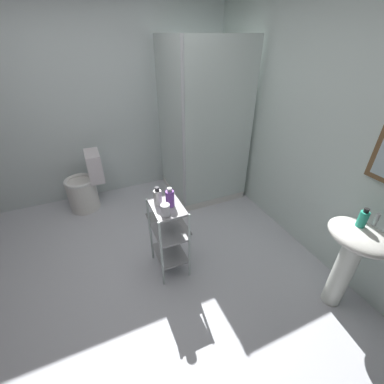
# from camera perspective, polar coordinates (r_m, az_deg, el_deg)

# --- Properties ---
(ground_plane) EXTENTS (4.20, 4.20, 0.02)m
(ground_plane) POSITION_cam_1_polar(r_m,az_deg,el_deg) (2.61, -12.12, -19.37)
(ground_plane) COLOR silver
(wall_back) EXTENTS (4.20, 0.14, 2.50)m
(wall_back) POSITION_cam_1_polar(r_m,az_deg,el_deg) (2.70, 26.63, 12.69)
(wall_back) COLOR silver
(wall_back) RESTS_ON ground_plane
(wall_left) EXTENTS (0.10, 4.20, 2.50)m
(wall_left) POSITION_cam_1_polar(r_m,az_deg,el_deg) (3.58, -21.70, 17.93)
(wall_left) COLOR silver
(wall_left) RESTS_ON ground_plane
(shower_stall) EXTENTS (0.92, 0.92, 2.00)m
(shower_stall) POSITION_cam_1_polar(r_m,az_deg,el_deg) (3.51, 1.48, 6.14)
(shower_stall) COLOR white
(shower_stall) RESTS_ON ground_plane
(pedestal_sink) EXTENTS (0.46, 0.37, 0.81)m
(pedestal_sink) POSITION_cam_1_polar(r_m,az_deg,el_deg) (2.34, 32.18, -11.41)
(pedestal_sink) COLOR white
(pedestal_sink) RESTS_ON ground_plane
(sink_faucet) EXTENTS (0.03, 0.03, 0.10)m
(sink_faucet) POSITION_cam_1_polar(r_m,az_deg,el_deg) (2.27, 36.00, -5.04)
(sink_faucet) COLOR silver
(sink_faucet) RESTS_ON pedestal_sink
(toilet) EXTENTS (0.37, 0.49, 0.76)m
(toilet) POSITION_cam_1_polar(r_m,az_deg,el_deg) (3.56, -22.75, 1.13)
(toilet) COLOR white
(toilet) RESTS_ON ground_plane
(storage_cart) EXTENTS (0.38, 0.28, 0.74)m
(storage_cart) POSITION_cam_1_polar(r_m,az_deg,el_deg) (2.38, -5.26, -9.16)
(storage_cart) COLOR silver
(storage_cart) RESTS_ON ground_plane
(hand_soap_bottle) EXTENTS (0.06, 0.06, 0.15)m
(hand_soap_bottle) POSITION_cam_1_polar(r_m,az_deg,el_deg) (2.20, 33.98, -4.97)
(hand_soap_bottle) COLOR #2DBC99
(hand_soap_bottle) RESTS_ON pedestal_sink
(conditioner_bottle_purple) EXTENTS (0.07, 0.07, 0.18)m
(conditioner_bottle_purple) POSITION_cam_1_polar(r_m,az_deg,el_deg) (2.16, -4.98, -1.36)
(conditioner_bottle_purple) COLOR purple
(conditioner_bottle_purple) RESTS_ON storage_cart
(lotion_bottle_white) EXTENTS (0.07, 0.07, 0.17)m
(lotion_bottle_white) POSITION_cam_1_polar(r_m,az_deg,el_deg) (2.19, -7.72, -1.12)
(lotion_bottle_white) COLOR white
(lotion_bottle_white) RESTS_ON storage_cart
(rinse_cup) EXTENTS (0.08, 0.08, 0.11)m
(rinse_cup) POSITION_cam_1_polar(r_m,az_deg,el_deg) (2.06, -6.02, -4.08)
(rinse_cup) COLOR silver
(rinse_cup) RESTS_ON storage_cart
(bath_mat) EXTENTS (0.60, 0.40, 0.02)m
(bath_mat) POSITION_cam_1_polar(r_m,az_deg,el_deg) (3.17, -5.47, -7.07)
(bath_mat) COLOR gray
(bath_mat) RESTS_ON ground_plane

